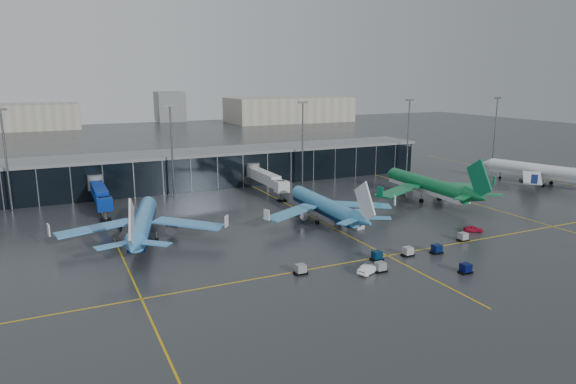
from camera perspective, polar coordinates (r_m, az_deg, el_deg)
name	(u,v)px	position (r m, az deg, el deg)	size (l,w,h in m)	color
ground	(303,240)	(105.53, 1.72, -5.38)	(600.00, 600.00, 0.00)	#282B2D
terminal_pier	(213,167)	(160.43, -8.36, 2.75)	(142.00, 17.00, 10.70)	black
jet_bridges	(100,193)	(135.74, -20.19, -0.08)	(94.00, 27.50, 7.20)	#595B60
flood_masts	(241,144)	(149.48, -5.26, 5.36)	(203.00, 0.50, 25.50)	#595B60
distant_hangars	(194,112)	(372.71, -10.45, 8.78)	(260.00, 71.00, 22.00)	#B2AD99
taxi_lines	(321,222)	(118.99, 3.70, -3.30)	(220.00, 120.00, 0.02)	gold
airliner_arkefly	(142,211)	(108.16, -15.91, -2.05)	(34.91, 39.76, 12.22)	#4294DB
airliner_klm_near	(324,196)	(118.34, 4.02, -0.44)	(33.81, 38.51, 11.83)	#3D93C9
airliner_aer_lingus	(427,176)	(143.30, 15.18, 1.74)	(37.88, 43.14, 13.26)	#0D6E39
airliner_ba	(542,163)	(176.32, 26.41, 2.89)	(38.74, 44.12, 13.56)	white
baggage_carts	(406,257)	(96.39, 13.00, -7.01)	(40.28, 15.17, 1.70)	black
mobile_airstair	(356,225)	(114.66, 7.57, -3.61)	(2.80, 3.58, 3.45)	silver
service_van_red	(473,229)	(117.78, 19.88, -3.87)	(1.62, 4.02, 1.37)	#B60E2F
service_van_white	(369,269)	(89.18, 8.95, -8.45)	(1.65, 4.73, 1.56)	white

